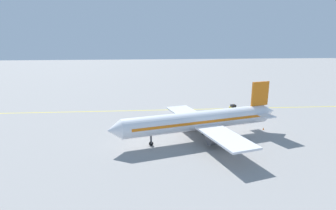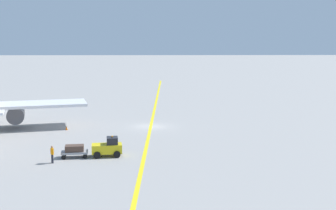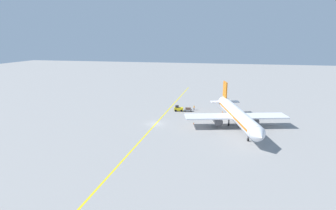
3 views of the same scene
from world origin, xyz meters
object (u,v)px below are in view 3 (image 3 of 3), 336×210
Objects in this scene: airplane_at_gate at (237,115)px; ground_crew_worker at (194,108)px; traffic_cone_mid_apron at (223,112)px; baggage_tug_white at (178,109)px; baggage_cart_trailing at (188,109)px; traffic_cone_near_nose at (194,123)px.

ground_crew_worker is (13.42, -15.78, -2.80)m from airplane_at_gate.
airplane_at_gate is 63.82× the size of traffic_cone_mid_apron.
airplane_at_gate reaches higher than ground_crew_worker.
baggage_tug_white is 14.79m from traffic_cone_mid_apron.
baggage_cart_trailing is at bearing 4.75° from traffic_cone_mid_apron.
traffic_cone_near_nose is (-3.48, 13.39, -0.49)m from baggage_cart_trailing.
traffic_cone_near_nose is at bearing 104.57° from baggage_cart_trailing.
airplane_at_gate reaches higher than traffic_cone_mid_apron.
baggage_tug_white is at bearing 25.42° from ground_crew_worker.
baggage_tug_white is 14.64m from traffic_cone_near_nose.
traffic_cone_mid_apron is at bearing 173.94° from ground_crew_worker.
baggage_cart_trailing is 5.01× the size of traffic_cone_near_nose.
traffic_cone_near_nose is at bearing 96.37° from ground_crew_worker.
baggage_tug_white is 3.30m from baggage_cart_trailing.
ground_crew_worker is (-1.76, -1.98, 0.15)m from baggage_cart_trailing.
traffic_cone_near_nose and traffic_cone_mid_apron have the same top height.
airplane_at_gate is at bearing 104.23° from traffic_cone_mid_apron.
baggage_tug_white is 5.75× the size of traffic_cone_near_nose.
traffic_cone_mid_apron is (-11.44, -0.95, -0.49)m from baggage_cart_trailing.
baggage_cart_trailing is (15.19, -13.80, -2.95)m from airplane_at_gate.
baggage_cart_trailing is at bearing 48.32° from ground_crew_worker.
ground_crew_worker is (-5.04, -2.39, 0.01)m from baggage_tug_white.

